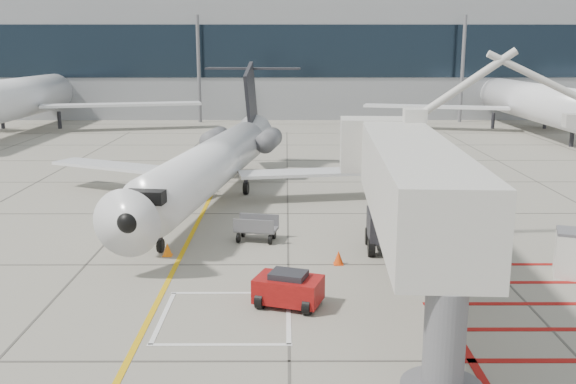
{
  "coord_description": "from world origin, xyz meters",
  "views": [
    {
      "loc": [
        -0.08,
        -20.06,
        8.36
      ],
      "look_at": [
        0.0,
        6.0,
        2.5
      ],
      "focal_mm": 40.0,
      "sensor_mm": 36.0,
      "label": 1
    }
  ],
  "objects": [
    {
      "name": "ground_plane",
      "position": [
        0.0,
        0.0,
        0.0
      ],
      "size": [
        260.0,
        260.0,
        0.0
      ],
      "primitive_type": "plane",
      "color": "gray",
      "rests_on": "ground"
    },
    {
      "name": "regional_jet",
      "position": [
        -4.42,
        12.05,
        3.62
      ],
      "size": [
        25.61,
        30.45,
        7.24
      ],
      "primitive_type": null,
      "rotation": [
        0.0,
        0.0,
        -0.14
      ],
      "color": "white",
      "rests_on": "ground_plane"
    },
    {
      "name": "jet_bridge",
      "position": [
        4.09,
        0.28,
        3.53
      ],
      "size": [
        9.32,
        18.07,
        7.06
      ],
      "primitive_type": null,
      "rotation": [
        0.0,
        0.0,
        -0.06
      ],
      "color": "silver",
      "rests_on": "ground_plane"
    },
    {
      "name": "pushback_tug",
      "position": [
        -0.0,
        -0.11,
        0.63
      ],
      "size": [
        2.46,
        1.95,
        1.25
      ],
      "primitive_type": null,
      "rotation": [
        0.0,
        0.0,
        -0.32
      ],
      "color": "maroon",
      "rests_on": "ground_plane"
    },
    {
      "name": "baggage_cart",
      "position": [
        -1.4,
        7.26,
        0.57
      ],
      "size": [
        2.0,
        1.47,
        1.14
      ],
      "primitive_type": null,
      "rotation": [
        0.0,
        0.0,
        -0.2
      ],
      "color": "#58575C",
      "rests_on": "ground_plane"
    },
    {
      "name": "cone_nose",
      "position": [
        -4.97,
        5.15,
        0.28
      ],
      "size": [
        0.4,
        0.4,
        0.56
      ],
      "primitive_type": "cone",
      "color": "orange",
      "rests_on": "ground_plane"
    },
    {
      "name": "cone_side",
      "position": [
        1.99,
        4.05,
        0.28
      ],
      "size": [
        0.4,
        0.4,
        0.56
      ],
      "primitive_type": "cone",
      "color": "#DB3E0B",
      "rests_on": "ground_plane"
    },
    {
      "name": "terminal_building",
      "position": [
        10.0,
        70.0,
        7.0
      ],
      "size": [
        180.0,
        28.0,
        14.0
      ],
      "primitive_type": "cube",
      "color": "gray",
      "rests_on": "ground_plane"
    },
    {
      "name": "terminal_glass_band",
      "position": [
        10.0,
        55.95,
        8.0
      ],
      "size": [
        180.0,
        0.1,
        6.0
      ],
      "primitive_type": "cube",
      "color": "black",
      "rests_on": "ground_plane"
    },
    {
      "name": "bg_aircraft_b",
      "position": [
        -27.17,
        46.0,
        6.04
      ],
      "size": [
        36.26,
        40.29,
        12.09
      ],
      "primitive_type": null,
      "color": "silver",
      "rests_on": "ground_plane"
    },
    {
      "name": "bg_aircraft_c",
      "position": [
        24.66,
        46.0,
        5.52
      ],
      "size": [
        33.12,
        36.8,
        11.04
      ],
      "primitive_type": null,
      "color": "silver",
      "rests_on": "ground_plane"
    }
  ]
}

